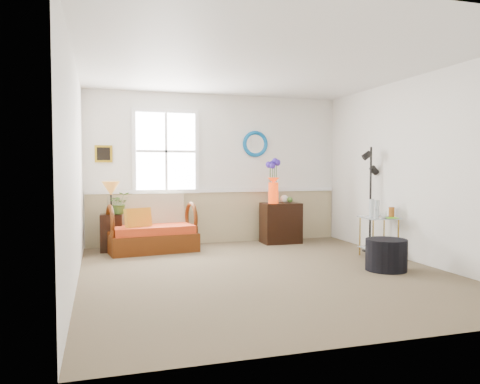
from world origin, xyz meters
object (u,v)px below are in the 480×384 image
object	(u,v)px
cabinet	(281,223)
floor_lamp	(370,199)
lamp_stand	(111,233)
loveseat	(152,224)
ottoman	(386,255)
side_table	(379,237)

from	to	relation	value
cabinet	floor_lamp	size ratio (longest dim) A/B	0.43
lamp_stand	loveseat	bearing A→B (deg)	-16.30
floor_lamp	ottoman	world-z (taller)	floor_lamp
floor_lamp	ottoman	bearing A→B (deg)	-103.66
side_table	floor_lamp	distance (m)	0.72
ottoman	loveseat	bearing A→B (deg)	140.43
cabinet	ottoman	size ratio (longest dim) A/B	1.34
loveseat	lamp_stand	bearing A→B (deg)	156.02
cabinet	side_table	bearing A→B (deg)	-61.19
loveseat	ottoman	bearing A→B (deg)	-47.25
lamp_stand	floor_lamp	size ratio (longest dim) A/B	0.36
side_table	ottoman	world-z (taller)	side_table
lamp_stand	ottoman	distance (m)	4.16
floor_lamp	side_table	bearing A→B (deg)	-97.38
lamp_stand	cabinet	world-z (taller)	cabinet
lamp_stand	cabinet	xyz separation A→B (m)	(2.88, -0.01, 0.06)
side_table	floor_lamp	bearing A→B (deg)	72.53
side_table	ottoman	size ratio (longest dim) A/B	1.14
floor_lamp	loveseat	bearing A→B (deg)	173.18
lamp_stand	floor_lamp	world-z (taller)	floor_lamp
lamp_stand	cabinet	bearing A→B (deg)	-0.20
loveseat	lamp_stand	distance (m)	0.66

